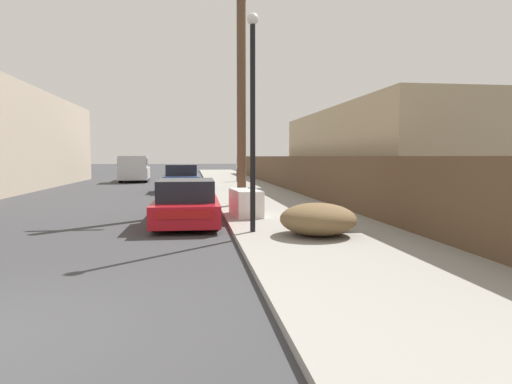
{
  "coord_description": "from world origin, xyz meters",
  "views": [
    {
      "loc": [
        2.28,
        -4.69,
        1.85
      ],
      "look_at": [
        4.39,
        10.39,
        0.66
      ],
      "focal_mm": 32.0,
      "sensor_mm": 36.0,
      "label": 1
    }
  ],
  "objects_px": {
    "brush_pile": "(318,219)",
    "pedestrian": "(238,168)",
    "utility_pole": "(241,87)",
    "pickup_truck": "(134,169)",
    "parked_sports_car_red": "(187,203)",
    "street_lamp": "(253,107)",
    "discarded_fridge": "(246,203)",
    "car_parked_mid": "(182,179)"
  },
  "relations": [
    {
      "from": "utility_pole",
      "to": "street_lamp",
      "type": "relative_size",
      "value": 1.66
    },
    {
      "from": "pedestrian",
      "to": "parked_sports_car_red",
      "type": "bearing_deg",
      "value": -100.04
    },
    {
      "from": "car_parked_mid",
      "to": "pedestrian",
      "type": "distance_m",
      "value": 8.01
    },
    {
      "from": "parked_sports_car_red",
      "to": "street_lamp",
      "type": "bearing_deg",
      "value": -55.79
    },
    {
      "from": "parked_sports_car_red",
      "to": "brush_pile",
      "type": "xyz_separation_m",
      "value": [
        2.89,
        -2.96,
        -0.08
      ]
    },
    {
      "from": "discarded_fridge",
      "to": "pickup_truck",
      "type": "bearing_deg",
      "value": 100.57
    },
    {
      "from": "pickup_truck",
      "to": "pedestrian",
      "type": "distance_m",
      "value": 7.79
    },
    {
      "from": "pickup_truck",
      "to": "parked_sports_car_red",
      "type": "bearing_deg",
      "value": 97.38
    },
    {
      "from": "parked_sports_car_red",
      "to": "utility_pole",
      "type": "bearing_deg",
      "value": 62.87
    },
    {
      "from": "utility_pole",
      "to": "brush_pile",
      "type": "height_order",
      "value": "utility_pole"
    },
    {
      "from": "street_lamp",
      "to": "pedestrian",
      "type": "xyz_separation_m",
      "value": [
        1.81,
        21.17,
        -1.93
      ]
    },
    {
      "from": "car_parked_mid",
      "to": "discarded_fridge",
      "type": "bearing_deg",
      "value": -80.08
    },
    {
      "from": "brush_pile",
      "to": "car_parked_mid",
      "type": "bearing_deg",
      "value": 102.6
    },
    {
      "from": "street_lamp",
      "to": "utility_pole",
      "type": "bearing_deg",
      "value": 86.31
    },
    {
      "from": "car_parked_mid",
      "to": "pedestrian",
      "type": "height_order",
      "value": "pedestrian"
    },
    {
      "from": "brush_pile",
      "to": "discarded_fridge",
      "type": "bearing_deg",
      "value": 108.59
    },
    {
      "from": "street_lamp",
      "to": "brush_pile",
      "type": "relative_size",
      "value": 2.81
    },
    {
      "from": "discarded_fridge",
      "to": "brush_pile",
      "type": "relative_size",
      "value": 0.99
    },
    {
      "from": "discarded_fridge",
      "to": "pickup_truck",
      "type": "relative_size",
      "value": 0.32
    },
    {
      "from": "utility_pole",
      "to": "pedestrian",
      "type": "height_order",
      "value": "utility_pole"
    },
    {
      "from": "discarded_fridge",
      "to": "car_parked_mid",
      "type": "relative_size",
      "value": 0.39
    },
    {
      "from": "discarded_fridge",
      "to": "pedestrian",
      "type": "xyz_separation_m",
      "value": [
        1.63,
        18.28,
        0.53
      ]
    },
    {
      "from": "utility_pole",
      "to": "discarded_fridge",
      "type": "bearing_deg",
      "value": -93.96
    },
    {
      "from": "parked_sports_car_red",
      "to": "street_lamp",
      "type": "relative_size",
      "value": 0.9
    },
    {
      "from": "pedestrian",
      "to": "car_parked_mid",
      "type": "bearing_deg",
      "value": -117.87
    },
    {
      "from": "brush_pile",
      "to": "pedestrian",
      "type": "xyz_separation_m",
      "value": [
        0.44,
        21.82,
        0.55
      ]
    },
    {
      "from": "utility_pole",
      "to": "brush_pile",
      "type": "bearing_deg",
      "value": -81.53
    },
    {
      "from": "pickup_truck",
      "to": "street_lamp",
      "type": "relative_size",
      "value": 1.08
    },
    {
      "from": "car_parked_mid",
      "to": "brush_pile",
      "type": "xyz_separation_m",
      "value": [
        3.3,
        -14.74,
        -0.19
      ]
    },
    {
      "from": "discarded_fridge",
      "to": "brush_pile",
      "type": "height_order",
      "value": "discarded_fridge"
    },
    {
      "from": "parked_sports_car_red",
      "to": "pedestrian",
      "type": "relative_size",
      "value": 2.51
    },
    {
      "from": "discarded_fridge",
      "to": "street_lamp",
      "type": "bearing_deg",
      "value": -98.21
    },
    {
      "from": "parked_sports_car_red",
      "to": "pedestrian",
      "type": "bearing_deg",
      "value": 80.71
    },
    {
      "from": "car_parked_mid",
      "to": "utility_pole",
      "type": "bearing_deg",
      "value": -74.89
    },
    {
      "from": "brush_pile",
      "to": "pickup_truck",
      "type": "bearing_deg",
      "value": 105.84
    },
    {
      "from": "brush_pile",
      "to": "utility_pole",
      "type": "bearing_deg",
      "value": 98.47
    },
    {
      "from": "discarded_fridge",
      "to": "car_parked_mid",
      "type": "distance_m",
      "value": 11.4
    },
    {
      "from": "pedestrian",
      "to": "pickup_truck",
      "type": "bearing_deg",
      "value": 160.81
    },
    {
      "from": "utility_pole",
      "to": "pedestrian",
      "type": "distance_m",
      "value": 15.65
    },
    {
      "from": "utility_pole",
      "to": "street_lamp",
      "type": "bearing_deg",
      "value": -93.69
    },
    {
      "from": "pickup_truck",
      "to": "brush_pile",
      "type": "height_order",
      "value": "pickup_truck"
    },
    {
      "from": "car_parked_mid",
      "to": "pickup_truck",
      "type": "xyz_separation_m",
      "value": [
        -3.62,
        9.63,
        0.27
      ]
    }
  ]
}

